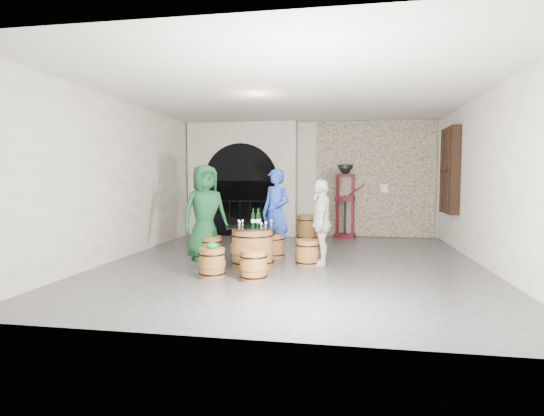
% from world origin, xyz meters
% --- Properties ---
extents(ground, '(8.00, 8.00, 0.00)m').
position_xyz_m(ground, '(0.00, 0.00, 0.00)').
color(ground, '#313134').
rests_on(ground, ground).
extents(wall_back, '(8.00, 0.00, 8.00)m').
position_xyz_m(wall_back, '(0.00, 4.00, 1.60)').
color(wall_back, silver).
rests_on(wall_back, ground).
extents(wall_front, '(8.00, 0.00, 8.00)m').
position_xyz_m(wall_front, '(0.00, -4.00, 1.60)').
color(wall_front, silver).
rests_on(wall_front, ground).
extents(wall_left, '(0.00, 8.00, 8.00)m').
position_xyz_m(wall_left, '(-3.50, 0.00, 1.60)').
color(wall_left, silver).
rests_on(wall_left, ground).
extents(wall_right, '(0.00, 8.00, 8.00)m').
position_xyz_m(wall_right, '(3.50, 0.00, 1.60)').
color(wall_right, silver).
rests_on(wall_right, ground).
extents(ceiling, '(8.00, 8.00, 0.00)m').
position_xyz_m(ceiling, '(0.00, 0.00, 3.20)').
color(ceiling, beige).
rests_on(ceiling, wall_back).
extents(stone_facing_panel, '(3.20, 0.12, 3.18)m').
position_xyz_m(stone_facing_panel, '(1.80, 3.94, 1.60)').
color(stone_facing_panel, '#B2A68E').
rests_on(stone_facing_panel, ground).
extents(arched_opening, '(3.10, 0.60, 3.19)m').
position_xyz_m(arched_opening, '(-1.90, 3.74, 1.58)').
color(arched_opening, silver).
rests_on(arched_opening, ground).
extents(shuttered_window, '(0.23, 1.10, 2.00)m').
position_xyz_m(shuttered_window, '(3.38, 2.40, 1.80)').
color(shuttered_window, black).
rests_on(shuttered_window, wall_right).
extents(barrel_table, '(0.97, 0.97, 0.75)m').
position_xyz_m(barrel_table, '(-0.68, -0.57, 0.37)').
color(barrel_table, brown).
rests_on(barrel_table, ground).
extents(barrel_stool_left, '(0.45, 0.45, 0.48)m').
position_xyz_m(barrel_stool_left, '(-1.60, -0.13, 0.24)').
color(barrel_stool_left, brown).
rests_on(barrel_stool_left, ground).
extents(barrel_stool_far, '(0.45, 0.45, 0.48)m').
position_xyz_m(barrel_stool_far, '(-0.44, 0.42, 0.24)').
color(barrel_stool_far, brown).
rests_on(barrel_stool_far, ground).
extents(barrel_stool_right, '(0.45, 0.45, 0.48)m').
position_xyz_m(barrel_stool_right, '(0.30, -0.28, 0.24)').
color(barrel_stool_right, brown).
rests_on(barrel_stool_right, ground).
extents(barrel_stool_near_right, '(0.45, 0.45, 0.48)m').
position_xyz_m(barrel_stool_near_right, '(-0.45, -1.56, 0.24)').
color(barrel_stool_near_right, brown).
rests_on(barrel_stool_near_right, ground).
extents(barrel_stool_near_left, '(0.45, 0.45, 0.48)m').
position_xyz_m(barrel_stool_near_left, '(-1.16, -1.46, 0.24)').
color(barrel_stool_near_left, brown).
rests_on(barrel_stool_near_left, ground).
extents(green_cap, '(0.23, 0.18, 0.10)m').
position_xyz_m(green_cap, '(-1.16, -1.46, 0.52)').
color(green_cap, '#0B7F28').
rests_on(green_cap, barrel_stool_near_left).
extents(person_green, '(1.09, 1.06, 1.89)m').
position_xyz_m(person_green, '(-1.74, -0.07, 0.94)').
color(person_green, '#113F20').
rests_on(person_green, ground).
extents(person_blue, '(0.79, 0.71, 1.82)m').
position_xyz_m(person_blue, '(-0.42, 0.51, 0.91)').
color(person_blue, navy).
rests_on(person_blue, ground).
extents(person_white, '(0.40, 0.94, 1.60)m').
position_xyz_m(person_white, '(0.55, -0.21, 0.80)').
color(person_white, silver).
rests_on(person_white, ground).
extents(wine_bottle_left, '(0.08, 0.08, 0.32)m').
position_xyz_m(wine_bottle_left, '(-0.66, -0.58, 0.88)').
color(wine_bottle_left, black).
rests_on(wine_bottle_left, barrel_table).
extents(wine_bottle_center, '(0.08, 0.08, 0.32)m').
position_xyz_m(wine_bottle_center, '(-0.57, -0.58, 0.88)').
color(wine_bottle_center, black).
rests_on(wine_bottle_center, barrel_table).
extents(wine_bottle_right, '(0.08, 0.08, 0.32)m').
position_xyz_m(wine_bottle_right, '(-0.58, -0.46, 0.88)').
color(wine_bottle_right, black).
rests_on(wine_bottle_right, barrel_table).
extents(tasting_glass_a, '(0.05, 0.05, 0.10)m').
position_xyz_m(tasting_glass_a, '(-0.90, -0.65, 0.80)').
color(tasting_glass_a, '#A25F1F').
rests_on(tasting_glass_a, barrel_table).
extents(tasting_glass_b, '(0.05, 0.05, 0.10)m').
position_xyz_m(tasting_glass_b, '(-0.43, -0.59, 0.80)').
color(tasting_glass_b, '#A25F1F').
rests_on(tasting_glass_b, barrel_table).
extents(tasting_glass_c, '(0.05, 0.05, 0.10)m').
position_xyz_m(tasting_glass_c, '(-0.91, -0.36, 0.80)').
color(tasting_glass_c, '#A25F1F').
rests_on(tasting_glass_c, barrel_table).
extents(tasting_glass_d, '(0.05, 0.05, 0.10)m').
position_xyz_m(tasting_glass_d, '(-0.38, -0.28, 0.80)').
color(tasting_glass_d, '#A25F1F').
rests_on(tasting_glass_d, barrel_table).
extents(tasting_glass_e, '(0.05, 0.05, 0.10)m').
position_xyz_m(tasting_glass_e, '(-0.47, -0.78, 0.80)').
color(tasting_glass_e, '#A25F1F').
rests_on(tasting_glass_e, barrel_table).
extents(tasting_glass_f, '(0.05, 0.05, 0.10)m').
position_xyz_m(tasting_glass_f, '(-0.97, -0.39, 0.80)').
color(tasting_glass_f, '#A25F1F').
rests_on(tasting_glass_f, barrel_table).
extents(side_barrel, '(0.51, 0.51, 0.68)m').
position_xyz_m(side_barrel, '(0.02, 2.86, 0.34)').
color(side_barrel, brown).
rests_on(side_barrel, ground).
extents(corking_press, '(0.83, 0.53, 1.99)m').
position_xyz_m(corking_press, '(0.99, 3.67, 1.16)').
color(corking_press, '#4E0D16').
rests_on(corking_press, ground).
extents(control_box, '(0.18, 0.10, 0.22)m').
position_xyz_m(control_box, '(2.05, 3.86, 1.35)').
color(control_box, silver).
rests_on(control_box, wall_back).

